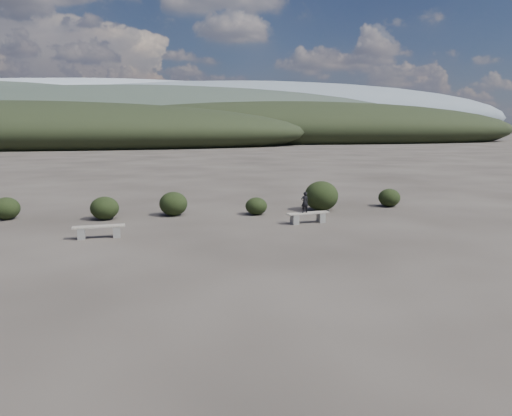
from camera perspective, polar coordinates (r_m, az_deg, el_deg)
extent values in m
plane|color=#2E2924|center=(13.71, -0.10, -6.96)|extent=(1200.00, 1200.00, 0.00)
cube|color=gray|center=(18.21, -19.35, -2.78)|extent=(0.27, 0.36, 0.39)
cube|color=gray|center=(18.17, -15.64, -2.62)|extent=(0.27, 0.36, 0.39)
cube|color=gray|center=(18.14, -17.53, -2.02)|extent=(1.79, 0.49, 0.05)
cube|color=gray|center=(19.87, 4.44, -1.31)|extent=(0.30, 0.38, 0.39)
cube|color=gray|center=(20.40, 7.43, -1.08)|extent=(0.30, 0.38, 0.39)
cube|color=gray|center=(20.09, 5.96, -0.57)|extent=(1.80, 0.63, 0.05)
imported|color=black|center=(19.95, 5.59, 0.66)|extent=(0.33, 0.23, 0.84)
ellipsoid|color=black|center=(21.73, -16.92, -0.01)|extent=(1.18, 1.18, 0.96)
ellipsoid|color=black|center=(22.01, -9.42, 0.48)|extent=(1.22, 1.22, 1.04)
ellipsoid|color=black|center=(21.95, 0.03, 0.22)|extent=(0.96, 0.96, 0.77)
ellipsoid|color=black|center=(23.21, 7.47, 1.38)|extent=(1.56, 1.56, 1.37)
ellipsoid|color=black|center=(25.03, 14.99, 1.15)|extent=(1.05, 1.05, 0.87)
ellipsoid|color=black|center=(23.27, -26.66, -0.04)|extent=(1.11, 1.11, 0.94)
ellipsoid|color=black|center=(105.26, -24.57, 7.81)|extent=(110.00, 40.00, 12.00)
ellipsoid|color=black|center=(128.54, 5.01, 8.91)|extent=(120.00, 44.00, 14.00)
ellipsoid|color=#2D372D|center=(172.90, -11.37, 9.59)|extent=(190.00, 64.00, 24.00)
ellipsoid|color=slate|center=(321.28, 0.98, 10.33)|extent=(340.00, 110.00, 44.00)
ellipsoid|color=#98A1AB|center=(413.87, -16.15, 10.10)|extent=(460.00, 140.00, 56.00)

